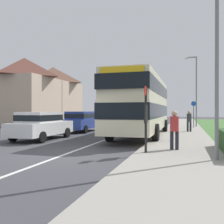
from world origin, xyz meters
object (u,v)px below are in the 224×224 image
at_px(double_decker_bus, 141,103).
at_px(street_lamp_near, 214,19).
at_px(parked_car_white, 41,124).
at_px(cycle_route_sign, 194,113).
at_px(parked_car_blue, 81,121).
at_px(street_lamp_mid, 195,87).
at_px(bus_stop_sign, 146,114).
at_px(pedestrian_walking_away, 189,120).
at_px(pedestrian_at_stop, 174,128).

xyz_separation_m(double_decker_bus, street_lamp_near, (3.58, -7.40, 2.44)).
xyz_separation_m(parked_car_white, cycle_route_sign, (8.67, 11.05, 0.55)).
bearing_deg(double_decker_bus, cycle_route_sign, 66.35).
bearing_deg(street_lamp_near, cycle_route_sign, 90.60).
bearing_deg(parked_car_white, double_decker_bus, 31.67).
distance_m(parked_car_white, parked_car_blue, 5.67).
xyz_separation_m(street_lamp_near, street_lamp_mid, (0.03, 17.18, -0.58)).
height_order(parked_car_white, bus_stop_sign, bus_stop_sign).
distance_m(pedestrian_walking_away, cycle_route_sign, 4.32).
xyz_separation_m(double_decker_bus, parked_car_white, (-5.25, -3.24, -1.26)).
xyz_separation_m(cycle_route_sign, street_lamp_near, (0.16, -15.21, 3.16)).
xyz_separation_m(pedestrian_at_stop, cycle_route_sign, (1.12, 13.44, 0.45)).
relative_size(parked_car_white, street_lamp_mid, 0.65).
distance_m(parked_car_blue, street_lamp_mid, 11.90).
relative_size(parked_car_blue, cycle_route_sign, 1.76).
relative_size(pedestrian_at_stop, pedestrian_walking_away, 1.00).
height_order(parked_car_white, pedestrian_walking_away, pedestrian_walking_away).
distance_m(pedestrian_walking_away, bus_stop_sign, 10.33).
bearing_deg(cycle_route_sign, double_decker_bus, -113.65).
xyz_separation_m(parked_car_blue, cycle_route_sign, (8.63, 5.39, 0.54)).
distance_m(bus_stop_sign, cycle_route_sign, 14.60).
bearing_deg(street_lamp_near, parked_car_white, 154.79).
height_order(parked_car_blue, street_lamp_near, street_lamp_near).
bearing_deg(bus_stop_sign, pedestrian_at_stop, 45.46).
bearing_deg(double_decker_bus, parked_car_white, -148.33).
distance_m(parked_car_white, street_lamp_near, 10.44).
bearing_deg(parked_car_white, bus_stop_sign, -27.32).
bearing_deg(pedestrian_walking_away, street_lamp_near, -86.86).
bearing_deg(street_lamp_mid, parked_car_white, -124.25).
height_order(pedestrian_at_stop, street_lamp_mid, street_lamp_mid).
xyz_separation_m(parked_car_blue, bus_stop_sign, (6.52, -9.06, 0.66)).
relative_size(pedestrian_walking_away, cycle_route_sign, 0.66).
bearing_deg(bus_stop_sign, parked_car_blue, 125.75).
bearing_deg(parked_car_blue, street_lamp_near, -48.19).
relative_size(pedestrian_walking_away, bus_stop_sign, 0.64).
relative_size(pedestrian_at_stop, street_lamp_near, 0.21).
bearing_deg(street_lamp_near, pedestrian_at_stop, 125.76).
relative_size(parked_car_white, parked_car_blue, 1.02).
distance_m(parked_car_white, bus_stop_sign, 7.42).
xyz_separation_m(parked_car_blue, pedestrian_at_stop, (7.51, -8.05, 0.09)).
height_order(double_decker_bus, street_lamp_near, street_lamp_near).
height_order(cycle_route_sign, street_lamp_mid, street_lamp_mid).
relative_size(parked_car_blue, street_lamp_mid, 0.64).
height_order(parked_car_blue, bus_stop_sign, bus_stop_sign).
distance_m(bus_stop_sign, street_lamp_mid, 16.76).
xyz_separation_m(double_decker_bus, street_lamp_mid, (3.61, 9.78, 1.86)).
height_order(pedestrian_walking_away, bus_stop_sign, bus_stop_sign).
bearing_deg(pedestrian_walking_away, cycle_route_sign, 84.11).
height_order(double_decker_bus, pedestrian_at_stop, double_decker_bus).
relative_size(double_decker_bus, parked_car_white, 2.29).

